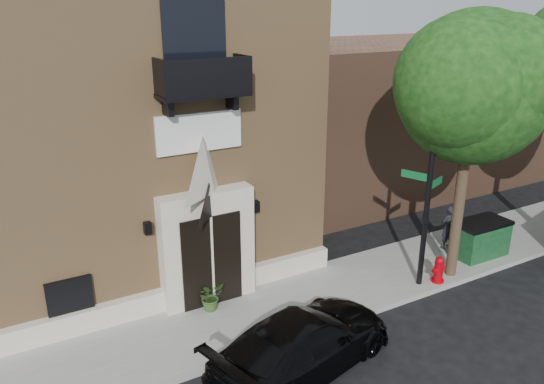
% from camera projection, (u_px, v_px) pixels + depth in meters
% --- Properties ---
extents(ground, '(120.00, 120.00, 0.00)m').
position_uv_depth(ground, '(291.00, 344.00, 13.15)').
color(ground, black).
rests_on(ground, ground).
extents(sidewalk, '(42.00, 3.00, 0.15)m').
position_uv_depth(sidewalk, '(294.00, 303.00, 14.82)').
color(sidewalk, gray).
rests_on(sidewalk, ground).
extents(church, '(12.20, 11.01, 9.30)m').
position_uv_depth(church, '(81.00, 116.00, 16.71)').
color(church, '#A57B4E').
rests_on(church, ground).
extents(neighbour_building, '(18.00, 8.00, 6.40)m').
position_uv_depth(neighbour_building, '(409.00, 110.00, 25.01)').
color(neighbour_building, brown).
rests_on(neighbour_building, ground).
extents(street_tree_left, '(4.97, 4.38, 7.77)m').
position_uv_depth(street_tree_left, '(478.00, 87.00, 14.25)').
color(street_tree_left, '#38281C').
rests_on(street_tree_left, sidewalk).
extents(black_sedan, '(5.23, 3.16, 1.42)m').
position_uv_depth(black_sedan, '(303.00, 342.00, 12.06)').
color(black_sedan, black).
rests_on(black_sedan, ground).
extents(street_sign, '(1.13, 0.88, 5.87)m').
position_uv_depth(street_sign, '(428.00, 189.00, 14.74)').
color(street_sign, black).
rests_on(street_sign, sidewalk).
extents(fire_hydrant, '(0.46, 0.37, 0.82)m').
position_uv_depth(fire_hydrant, '(439.00, 270.00, 15.67)').
color(fire_hydrant, '#AB0009').
rests_on(fire_hydrant, sidewalk).
extents(dumpster, '(1.85, 1.07, 1.19)m').
position_uv_depth(dumpster, '(480.00, 238.00, 17.29)').
color(dumpster, '#0E351B').
rests_on(dumpster, sidewalk).
extents(planter, '(0.82, 0.74, 0.79)m').
position_uv_depth(planter, '(211.00, 296.00, 14.27)').
color(planter, '#355623').
rests_on(planter, sidewalk).
extents(pedestrian_near, '(0.57, 0.39, 1.51)m').
position_uv_depth(pedestrian_near, '(448.00, 227.00, 17.74)').
color(pedestrian_near, black).
rests_on(pedestrian_near, sidewalk).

